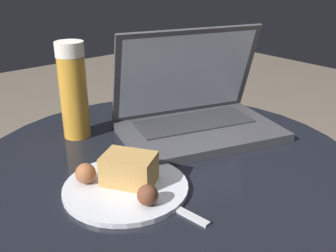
% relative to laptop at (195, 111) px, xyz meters
% --- Properties ---
extents(table, '(0.75, 0.75, 0.56)m').
position_rel_laptop_xyz_m(table, '(-0.14, -0.07, -0.19)').
color(table, '#9E9EA3').
rests_on(table, ground_plane).
extents(laptop, '(0.39, 0.32, 0.23)m').
position_rel_laptop_xyz_m(laptop, '(0.00, 0.00, 0.00)').
color(laptop, '#47474C').
rests_on(laptop, table).
extents(beer_glass, '(0.06, 0.06, 0.21)m').
position_rel_laptop_xyz_m(beer_glass, '(-0.22, 0.15, 0.06)').
color(beer_glass, gold).
rests_on(beer_glass, table).
extents(snack_plate, '(0.21, 0.21, 0.06)m').
position_rel_laptop_xyz_m(snack_plate, '(-0.26, -0.11, -0.03)').
color(snack_plate, silver).
rests_on(snack_plate, table).
extents(fork, '(0.04, 0.20, 0.00)m').
position_rel_laptop_xyz_m(fork, '(-0.24, -0.15, -0.04)').
color(fork, silver).
rests_on(fork, table).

